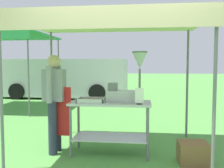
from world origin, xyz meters
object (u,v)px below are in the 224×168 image
at_px(vendor, 55,98).
at_px(donut_fryer, 129,84).
at_px(stall_canopy, 111,25).
at_px(van_silver, 64,78).
at_px(menu_sign, 139,97).
at_px(supply_crate, 193,153).
at_px(donut_cart, 111,116).
at_px(neighbour_tent, 5,37).
at_px(donut_tray, 91,101).

bearing_deg(vendor, donut_fryer, 3.85).
relative_size(stall_canopy, van_silver, 0.53).
distance_m(donut_fryer, menu_sign, 0.35).
distance_m(donut_fryer, supply_crate, 1.41).
bearing_deg(supply_crate, donut_cart, 168.11).
relative_size(menu_sign, neighbour_tent, 0.09).
relative_size(stall_canopy, donut_cart, 2.31).
bearing_deg(donut_fryer, menu_sign, -56.88).
height_order(donut_fryer, vendor, donut_fryer).
height_order(supply_crate, van_silver, van_silver).
bearing_deg(van_silver, supply_crate, -59.88).
height_order(donut_tray, donut_fryer, donut_fryer).
xyz_separation_m(donut_cart, supply_crate, (1.26, -0.26, -0.47)).
relative_size(stall_canopy, donut_fryer, 3.68).
bearing_deg(donut_tray, menu_sign, -8.15).
distance_m(stall_canopy, van_silver, 7.65).
relative_size(donut_fryer, supply_crate, 1.85).
bearing_deg(menu_sign, vendor, 172.78).
bearing_deg(menu_sign, neighbour_tent, 136.64).
distance_m(vendor, neighbour_tent, 5.26).
relative_size(stall_canopy, donut_tray, 7.20).
xyz_separation_m(stall_canopy, supply_crate, (1.26, -0.36, -1.93)).
relative_size(donut_fryer, vendor, 0.50).
bearing_deg(stall_canopy, menu_sign, -34.01).
bearing_deg(van_silver, neighbour_tent, -108.10).
bearing_deg(neighbour_tent, donut_cart, -45.01).
bearing_deg(van_silver, donut_tray, -69.38).
distance_m(donut_cart, menu_sign, 0.61).
xyz_separation_m(donut_fryer, van_silver, (-3.28, 6.99, -0.26)).
relative_size(menu_sign, van_silver, 0.04).
relative_size(donut_fryer, van_silver, 0.14).
xyz_separation_m(supply_crate, van_silver, (-4.24, 7.30, 0.72)).
relative_size(vendor, van_silver, 0.29).
bearing_deg(van_silver, vendor, -73.73).
distance_m(donut_tray, neighbour_tent, 5.70).
distance_m(van_silver, neighbour_tent, 3.54).
xyz_separation_m(donut_fryer, menu_sign, (0.17, -0.26, -0.18)).
distance_m(menu_sign, neighbour_tent, 6.27).
bearing_deg(stall_canopy, vendor, -171.41).
bearing_deg(neighbour_tent, van_silver, 71.90).
xyz_separation_m(stall_canopy, donut_tray, (-0.29, -0.20, -1.21)).
xyz_separation_m(menu_sign, vendor, (-1.38, 0.17, -0.06)).
bearing_deg(donut_tray, donut_fryer, 14.08).
height_order(donut_cart, neighbour_tent, neighbour_tent).
xyz_separation_m(donut_fryer, neighbour_tent, (-4.28, 3.94, 1.22)).
relative_size(donut_cart, neighbour_tent, 0.45).
distance_m(stall_canopy, donut_tray, 1.26).
xyz_separation_m(stall_canopy, vendor, (-0.91, -0.14, -1.19)).
bearing_deg(van_silver, stall_canopy, -66.75).
distance_m(donut_fryer, vendor, 1.24).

